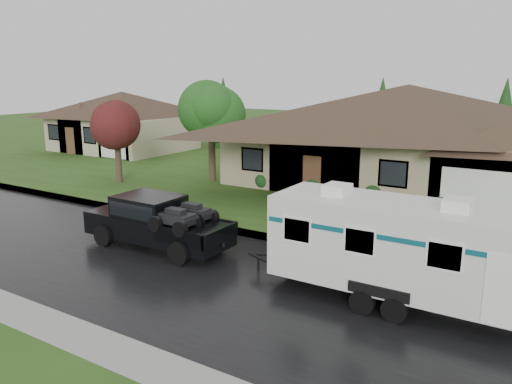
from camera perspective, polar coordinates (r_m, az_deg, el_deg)
ground at (r=17.75m, az=-2.76°, el=-7.25°), size 140.00×140.00×0.00m
road at (r=16.26m, az=-6.82°, el=-9.27°), size 140.00×8.00×0.01m
curb at (r=19.51m, az=1.00°, el=-5.10°), size 140.00×0.50×0.15m
lawn at (r=30.81m, az=13.27°, el=1.33°), size 140.00×26.00×0.15m
house_main at (r=28.55m, az=17.26°, el=7.33°), size 19.44×10.80×6.90m
house_far at (r=43.13m, az=-14.91°, el=8.40°), size 10.80×8.64×5.80m
tree_left_green at (r=29.04m, az=-5.15°, el=9.12°), size 3.52×3.52×5.82m
tree_red at (r=29.70m, az=-15.68°, el=7.17°), size 2.80×2.80×4.63m
shrub_row at (r=24.79m, az=13.44°, el=-0.14°), size 13.60×1.00×1.00m
pickup_truck at (r=18.68m, az=-11.46°, el=-3.16°), size 5.74×2.18×1.91m
travel_trailer at (r=14.19m, az=15.50°, el=-5.81°), size 7.08×2.49×3.18m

